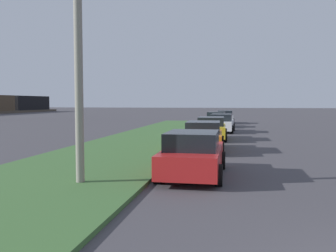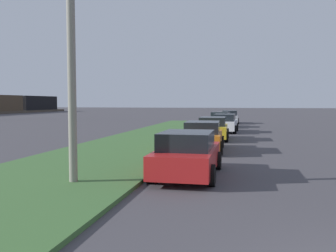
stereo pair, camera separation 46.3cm
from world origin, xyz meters
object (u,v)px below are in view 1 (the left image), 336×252
Objects in this scene: parked_car_silver at (225,117)px; streetlight at (89,31)px; parked_car_yellow at (211,129)px; parked_car_orange at (203,136)px; parked_car_green at (217,120)px; parked_car_red at (193,154)px; parked_car_white at (222,123)px.

parked_car_silver is 0.58× the size of streetlight.
parked_car_yellow is 0.58× the size of streetlight.
parked_car_orange and parked_car_green have the same top height.
streetlight is (-25.96, 2.25, 3.67)m from parked_car_green.
parked_car_orange is 0.58× the size of streetlight.
parked_car_orange is 24.02m from parked_car_silver.
parked_car_red and parked_car_silver have the same top height.
parked_car_red is 0.99× the size of parked_car_yellow.
parked_car_green is at bearing -0.45° from parked_car_yellow.
parked_car_orange is 9.41m from streetlight.
parked_car_green is at bearing 172.08° from parked_car_silver.
streetlight reaches higher than parked_car_red.
parked_car_white is at bearing -5.78° from parked_car_yellow.
parked_car_red is 17.89m from parked_car_white.
parked_car_orange and parked_car_yellow have the same top height.
parked_car_red is at bearing -52.36° from streetlight.
parked_car_red is 23.90m from parked_car_green.
parked_car_silver is (18.48, -0.34, 0.00)m from parked_car_yellow.
parked_car_white is at bearing -170.37° from parked_car_green.
parked_car_orange is 11.66m from parked_car_white.
parked_car_silver is at bearing -2.76° from parked_car_yellow.
parked_car_red and parked_car_orange have the same top height.
streetlight reaches higher than parked_car_silver.
streetlight is (-19.95, 2.95, 3.67)m from parked_car_white.
parked_car_red is at bearing 177.19° from parked_car_silver.
parked_car_white is at bearing -4.41° from parked_car_orange.
parked_car_green is (6.01, 0.70, 0.00)m from parked_car_white.
parked_car_white is 0.58× the size of streetlight.
parked_car_white and parked_car_silver have the same top height.
parked_car_green is 26.32m from streetlight.
parked_car_red is 0.99× the size of parked_car_white.
parked_car_white is 6.05m from parked_car_green.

